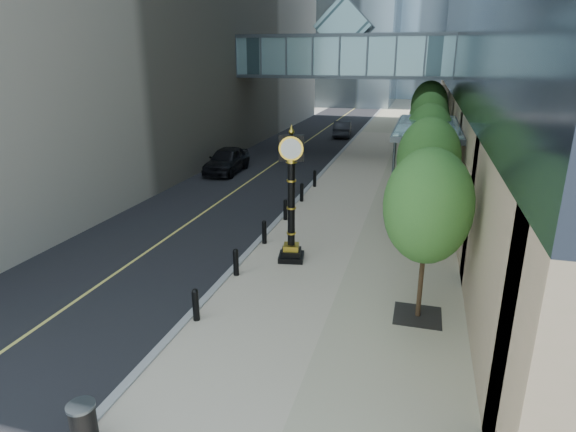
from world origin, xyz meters
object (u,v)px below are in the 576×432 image
Objects in this scene: street_clock at (291,206)px; car_near at (227,160)px; car_far at (342,129)px; pedestrian at (424,205)px; trash_bin at (84,426)px.

car_near is at bearing 111.44° from street_clock.
street_clock reaches higher than car_far.
car_near is 1.08× the size of car_far.
pedestrian is 0.39× the size of car_far.
trash_bin is 0.20× the size of car_far.
trash_bin is 0.51× the size of pedestrian.
car_far is at bearing 72.21° from car_near.
pedestrian reaches higher than trash_bin.
car_near reaches higher than car_far.
pedestrian is 0.36× the size of car_near.
street_clock is 15.56m from car_near.
trash_bin is 0.18× the size of car_near.
trash_bin is at bearing 86.02° from car_far.
street_clock is at bearing -60.36° from car_near.
trash_bin is (-1.53, -10.06, -1.72)m from street_clock.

